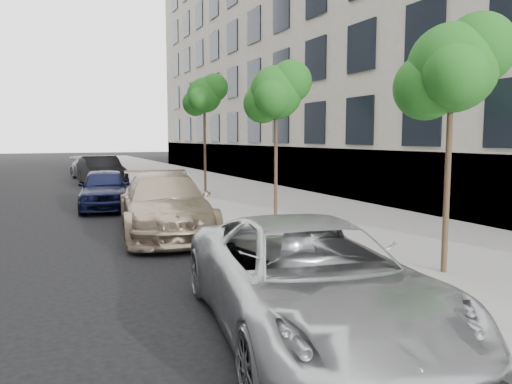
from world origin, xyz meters
TOP-DOWN VIEW (x-y plane):
  - ground at (0.00, 0.00)m, footprint 160.00×160.00m
  - sidewalk at (4.30, 24.00)m, footprint 6.40×72.00m
  - curb at (1.18, 24.00)m, footprint 0.15×72.00m
  - tree_near at (3.23, 1.50)m, footprint 1.78×1.58m
  - tree_mid at (3.23, 8.00)m, footprint 1.81×1.61m
  - tree_far at (3.23, 14.50)m, footprint 1.73×1.53m
  - minivan at (-0.10, 0.35)m, footprint 3.09×5.36m
  - suv at (-0.17, 7.43)m, footprint 2.79×5.45m
  - sedan_blue at (-0.97, 12.65)m, footprint 2.14×4.21m
  - sedan_black at (-0.15, 20.70)m, footprint 2.02×4.71m
  - sedan_rear at (-0.10, 25.79)m, footprint 2.37×4.62m

SIDE VIEW (x-z plane):
  - ground at x=0.00m, z-range 0.00..0.00m
  - sidewalk at x=4.30m, z-range 0.00..0.14m
  - curb at x=1.18m, z-range 0.00..0.14m
  - sedan_rear at x=-0.10m, z-range 0.00..1.28m
  - sedan_blue at x=-0.97m, z-range 0.00..1.37m
  - minivan at x=-0.10m, z-range 0.00..1.41m
  - sedan_black at x=-0.15m, z-range 0.00..1.51m
  - suv at x=-0.17m, z-range 0.00..1.51m
  - tree_near at x=3.23m, z-range 1.40..5.68m
  - tree_mid at x=3.23m, z-range 1.46..5.89m
  - tree_far at x=3.23m, z-range 1.69..6.49m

